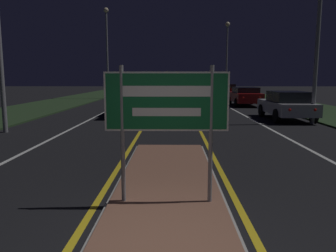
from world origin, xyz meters
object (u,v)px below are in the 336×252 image
at_px(highway_sign, 167,108).
at_px(car_approaching_1, 145,93).
at_px(car_receding_1, 245,96).
at_px(car_approaching_0, 129,102).
at_px(streetlight_right_far, 227,48).
at_px(streetlight_left_far, 107,43).
at_px(car_receding_0, 287,105).
at_px(car_receding_2, 226,90).

relative_size(highway_sign, car_approaching_1, 0.48).
relative_size(car_receding_1, car_approaching_0, 0.96).
distance_m(car_receding_1, car_approaching_1, 9.66).
xyz_separation_m(streetlight_right_far, car_approaching_1, (-8.90, -8.61, -4.86)).
bearing_deg(car_approaching_0, streetlight_right_far, 66.69).
height_order(streetlight_left_far, car_receding_0, streetlight_left_far).
bearing_deg(car_approaching_0, car_receding_0, -13.26).
bearing_deg(car_receding_0, streetlight_right_far, 88.78).
bearing_deg(highway_sign, car_receding_0, 62.95).
bearing_deg(car_approaching_0, car_approaching_1, 90.41).
bearing_deg(streetlight_right_far, car_receding_0, -91.22).
relative_size(highway_sign, car_receding_2, 0.53).
relative_size(car_receding_2, car_approaching_1, 0.91).
bearing_deg(car_receding_1, streetlight_left_far, 148.44).
distance_m(highway_sign, car_receding_2, 32.27).
bearing_deg(streetlight_left_far, car_receding_1, -31.56).
bearing_deg(streetlight_left_far, car_approaching_0, -74.17).
distance_m(highway_sign, car_approaching_0, 13.80).
bearing_deg(car_receding_0, car_approaching_1, 121.39).
bearing_deg(highway_sign, car_receding_1, 74.39).
xyz_separation_m(streetlight_left_far, car_approaching_0, (3.98, -14.06, -4.72)).
xyz_separation_m(car_receding_0, car_approaching_0, (-8.34, 1.96, -0.00)).
distance_m(streetlight_right_far, car_receding_0, 22.94).
relative_size(highway_sign, car_receding_0, 0.51).
xyz_separation_m(streetlight_left_far, streetlight_right_far, (12.80, 6.40, 0.13)).
bearing_deg(streetlight_right_far, car_receding_2, -98.09).
bearing_deg(streetlight_right_far, car_approaching_1, -135.94).
height_order(car_approaching_0, car_approaching_1, car_approaching_0).
bearing_deg(highway_sign, streetlight_left_far, 103.05).
relative_size(highway_sign, car_approaching_0, 0.47).
height_order(highway_sign, car_receding_2, highway_sign).
bearing_deg(car_receding_2, streetlight_right_far, 81.91).
height_order(highway_sign, car_receding_0, highway_sign).
distance_m(car_receding_2, car_approaching_1, 10.63).
distance_m(car_receding_0, car_approaching_0, 8.57).
xyz_separation_m(car_receding_0, car_receding_2, (0.15, 20.09, 0.01)).
distance_m(streetlight_right_far, car_receding_1, 14.65).
height_order(car_receding_1, car_receding_2, car_receding_2).
bearing_deg(car_approaching_0, car_receding_2, 64.92).
bearing_deg(car_approaching_1, highway_sign, -84.37).
bearing_deg(car_receding_0, car_receding_1, 91.82).
bearing_deg(car_approaching_0, streetlight_left_far, 105.83).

